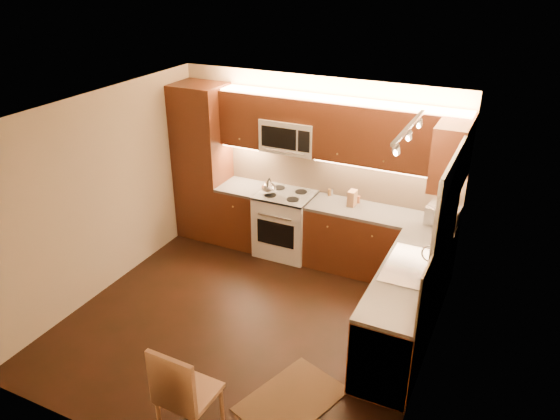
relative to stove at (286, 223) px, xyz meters
The scene contains 37 objects.
floor 1.76m from the stove, 79.85° to the right, with size 4.00×4.00×0.01m, color black.
ceiling 2.66m from the stove, 79.85° to the right, with size 4.00×4.00×0.01m, color beige.
wall_back 0.91m from the stove, 47.29° to the left, with size 4.00×0.01×2.50m, color #C6B191.
wall_front 3.77m from the stove, 85.33° to the right, with size 4.00×0.01×2.50m, color #C6B191.
wall_left 2.51m from the stove, 135.42° to the right, with size 0.01×4.00×2.50m, color #C6B191.
wall_right 2.95m from the stove, 36.06° to the right, with size 0.01×4.00×2.50m, color #C6B191.
pantry 1.52m from the stove, behind, with size 0.70×0.60×2.30m, color #45230E.
base_cab_back_left 0.69m from the stove, behind, with size 0.62×0.60×0.86m, color #45230E.
counter_back_left 0.81m from the stove, behind, with size 0.62×0.60×0.04m, color #3C3836.
base_cab_back_right 1.34m from the stove, ahead, with size 1.92×0.60×0.86m, color #45230E.
counter_back_right 1.40m from the stove, ahead, with size 1.92×0.60×0.04m, color #3C3836.
base_cab_right 2.37m from the stove, 32.52° to the right, with size 0.60×2.00×0.86m, color #45230E.
counter_right 2.41m from the stove, 32.52° to the right, with size 0.60×2.00×0.04m, color #3C3836.
dishwasher 2.81m from the stove, 44.64° to the right, with size 0.58×0.60×0.84m, color silver.
backsplash_back 1.03m from the stove, 25.86° to the left, with size 3.30×0.02×0.60m, color tan.
backsplash_right 2.72m from the stove, 29.11° to the right, with size 0.02×2.00×0.60m, color tan.
upper_cab_back_left 1.58m from the stove, 167.74° to the left, with size 0.62×0.35×0.75m, color #45230E.
upper_cab_back_right 1.95m from the stove, ahead, with size 1.92×0.35×0.75m, color #45230E.
upper_cab_bridge 1.64m from the stove, 90.00° to the left, with size 0.76×0.35×0.31m, color #45230E.
upper_cab_right_corner 2.57m from the stove, ahead, with size 0.35×0.50×0.75m, color #45230E.
stove is the anchor object (origin of this frame).
microwave 1.27m from the stove, 90.00° to the left, with size 0.76×0.38×0.44m, color silver, non-canonical shape.
window_frame 2.79m from the stove, 26.21° to the right, with size 0.03×1.44×1.24m, color silver.
window_blinds 2.77m from the stove, 26.41° to the right, with size 0.02×1.36×1.16m, color silver.
sink 2.35m from the stove, 29.36° to the right, with size 0.52×0.86×0.15m, color silver, non-canonical shape.
faucet 2.52m from the stove, 27.30° to the right, with size 0.20×0.04×0.30m, color silver, non-canonical shape.
track_light_bar 3.01m from the stove, 34.57° to the right, with size 0.04×1.20×0.03m, color silver.
kettle 0.63m from the stove, 148.39° to the right, with size 0.21×0.21×0.24m, color silver, non-canonical shape.
toaster_oven 2.18m from the stove, ahead, with size 0.39×0.29×0.23m, color silver.
knife_block 1.08m from the stove, ahead, with size 0.09×0.15×0.21m, color #906241.
spice_jar_a 1.00m from the stove, 14.37° to the left, with size 0.05×0.05×0.09m, color silver.
spice_jar_b 0.77m from the stove, 23.93° to the left, with size 0.04×0.04×0.10m, color brown.
spice_jar_c 0.80m from the stove, 24.62° to the left, with size 0.04×0.04×0.10m, color silver.
spice_jar_d 1.11m from the stove, 10.59° to the left, with size 0.04×0.04×0.10m, color brown.
soap_bottle 2.45m from the stove, 20.11° to the right, with size 0.09×0.09×0.20m, color silver.
rug 2.91m from the stove, 63.78° to the right, with size 0.67×1.01×0.01m, color black.
dining_chair 3.38m from the stove, 79.26° to the right, with size 0.45×0.45×1.03m, color #906241, non-canonical shape.
Camera 1 is at (2.54, -4.45, 3.90)m, focal length 34.33 mm.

